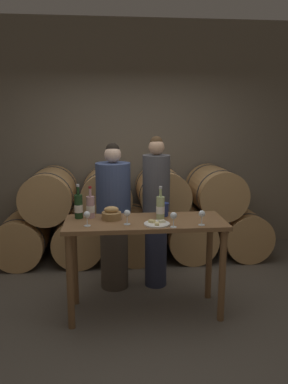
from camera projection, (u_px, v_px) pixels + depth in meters
ground_plane at (145, 311)px, 3.70m from camera, size 10.00×10.00×0.00m
stone_wall_back at (131, 137)px, 5.38m from camera, size 10.00×0.12×3.20m
barrel_stack at (134, 216)px, 5.03m from camera, size 3.60×0.90×1.23m
tasting_table at (145, 236)px, 3.54m from camera, size 1.51×0.58×0.93m
person_left at (114, 217)px, 4.09m from camera, size 0.37×0.37×1.62m
person_right at (156, 211)px, 4.12m from camera, size 0.30×0.30×1.69m
wine_bottle_red at (79, 206)px, 3.57m from camera, size 0.08×0.08×0.33m
wine_bottle_white at (160, 208)px, 3.54m from camera, size 0.08×0.08×0.32m
wine_bottle_rose at (91, 207)px, 3.59m from camera, size 0.08×0.08×0.31m
blue_crock at (163, 209)px, 3.67m from camera, size 0.12×0.12×0.13m
bread_basket at (111, 214)px, 3.54m from camera, size 0.18×0.18×0.13m
cheese_plate at (157, 224)px, 3.37m from camera, size 0.24×0.24×0.04m
wine_glass_far_left at (87, 215)px, 3.32m from camera, size 0.06×0.06×0.14m
wine_glass_left at (127, 214)px, 3.37m from camera, size 0.06×0.06×0.14m
wine_glass_center at (174, 216)px, 3.28m from camera, size 0.06×0.06×0.14m
wine_glass_right at (202, 214)px, 3.35m from camera, size 0.06×0.06×0.14m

